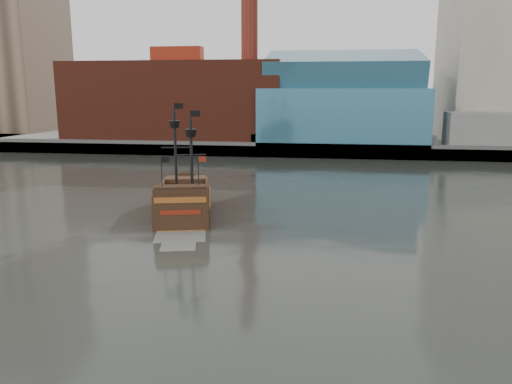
# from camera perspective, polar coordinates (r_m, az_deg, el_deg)

# --- Properties ---
(ground) EXTENTS (400.00, 400.00, 0.00)m
(ground) POSITION_cam_1_polar(r_m,az_deg,el_deg) (28.95, -8.59, -12.47)
(ground) COLOR #242722
(ground) RESTS_ON ground
(promenade_far) EXTENTS (220.00, 60.00, 2.00)m
(promenade_far) POSITION_cam_1_polar(r_m,az_deg,el_deg) (117.98, 4.55, 6.32)
(promenade_far) COLOR slate
(promenade_far) RESTS_ON ground
(seawall) EXTENTS (220.00, 1.00, 2.60)m
(seawall) POSITION_cam_1_polar(r_m,az_deg,el_deg) (88.70, 3.22, 4.80)
(seawall) COLOR #4C4C49
(seawall) RESTS_ON ground
(skyline) EXTENTS (149.00, 45.00, 62.00)m
(skyline) POSITION_cam_1_polar(r_m,az_deg,el_deg) (110.56, 7.30, 18.14)
(skyline) COLOR #7C624A
(skyline) RESTS_ON promenade_far
(pirate_ship) EXTENTS (7.94, 15.71, 11.28)m
(pirate_ship) POSITION_cam_1_polar(r_m,az_deg,el_deg) (48.17, -8.22, -1.39)
(pirate_ship) COLOR black
(pirate_ship) RESTS_ON ground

